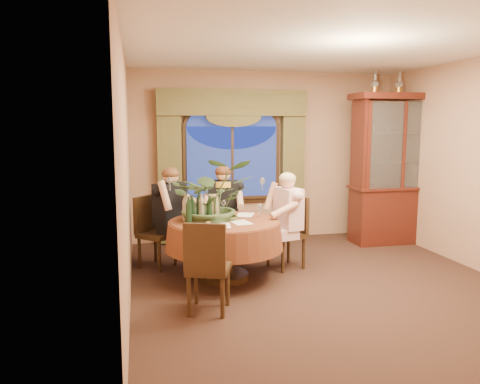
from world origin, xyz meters
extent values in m
plane|color=black|center=(0.00, 0.00, 0.00)|extent=(5.00, 5.00, 0.00)
plane|color=#A37559|center=(0.00, 2.50, 1.40)|extent=(4.50, 0.00, 4.50)
plane|color=white|center=(0.00, 0.00, 2.80)|extent=(5.00, 5.00, 0.00)
cube|color=#4D4924|center=(-1.63, 2.38, 1.18)|extent=(0.38, 0.14, 2.32)
cube|color=#4D4924|center=(0.43, 2.38, 1.18)|extent=(0.38, 0.14, 2.32)
cylinder|color=maroon|center=(-1.10, 0.45, 0.38)|extent=(1.80, 1.80, 0.75)
cube|color=#39120D|center=(1.97, 1.73, 1.21)|extent=(1.49, 0.59, 2.42)
cube|color=black|center=(-0.20, 0.75, 0.48)|extent=(0.53, 0.53, 0.96)
cube|color=black|center=(-0.93, 1.44, 0.48)|extent=(0.48, 0.48, 0.96)
cube|color=black|center=(-1.90, 1.15, 0.48)|extent=(0.59, 0.59, 0.96)
cube|color=black|center=(-1.45, -0.52, 0.48)|extent=(0.54, 0.54, 0.96)
imported|color=#3B5532|center=(-1.23, 0.61, 1.40)|extent=(1.03, 1.14, 0.89)
imported|color=#505A2D|center=(-1.03, 0.44, 0.78)|extent=(0.17, 0.17, 0.05)
cylinder|color=black|center=(-1.33, 0.07, 0.76)|extent=(0.36, 0.36, 0.02)
cylinder|color=tan|center=(-1.37, 0.55, 0.92)|extent=(0.07, 0.07, 0.33)
cylinder|color=black|center=(-1.55, 0.33, 0.92)|extent=(0.07, 0.07, 0.33)
cylinder|color=black|center=(-1.50, 0.44, 0.92)|extent=(0.07, 0.07, 0.33)
cylinder|color=tan|center=(-1.57, 0.56, 0.92)|extent=(0.07, 0.07, 0.33)
cylinder|color=black|center=(-1.30, 0.36, 0.92)|extent=(0.07, 0.07, 0.33)
cylinder|color=black|center=(-1.39, 0.64, 0.92)|extent=(0.07, 0.07, 0.33)
cube|color=white|center=(-0.93, 0.27, 0.75)|extent=(0.26, 0.33, 0.00)
cube|color=white|center=(-0.77, 0.74, 0.75)|extent=(0.31, 0.36, 0.00)
cube|color=white|center=(-1.19, 0.15, 0.75)|extent=(0.25, 0.33, 0.00)
camera|label=1|loc=(-2.13, -5.12, 1.91)|focal=35.00mm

